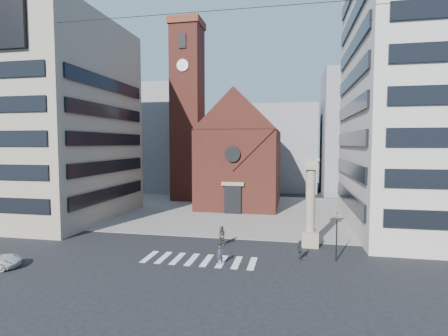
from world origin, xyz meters
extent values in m
plane|color=black|center=(0.00, 0.00, 0.00)|extent=(120.00, 120.00, 0.00)
cube|color=gray|center=(0.00, 19.00, 0.03)|extent=(46.00, 30.00, 0.05)
cube|color=maroon|center=(0.00, 25.00, 6.00)|extent=(12.00, 16.00, 12.00)
cube|color=brown|center=(0.00, 25.40, 12.00)|extent=(12.00, 15.40, 12.00)
cube|color=maroon|center=(0.00, 17.05, 12.00)|extent=(11.76, 0.50, 11.76)
cylinder|color=black|center=(0.00, 16.60, 8.50)|extent=(2.20, 0.30, 2.20)
cube|color=black|center=(0.00, 16.85, 2.00)|extent=(2.40, 0.30, 4.00)
cube|color=gray|center=(0.00, 16.80, 4.30)|extent=(3.20, 0.40, 0.50)
cube|color=maroon|center=(-10.00, 28.00, 15.00)|extent=(5.00, 5.00, 30.00)
cube|color=brown|center=(-10.00, 28.00, 30.60)|extent=(5.50, 5.50, 1.20)
cylinder|color=white|center=(-10.00, 25.40, 23.00)|extent=(2.00, 0.20, 2.00)
cube|color=black|center=(-10.00, 25.40, 27.00)|extent=(1.20, 0.20, 2.40)
cube|color=gray|center=(-24.00, 10.00, 13.00)|extent=(18.00, 20.00, 26.00)
cube|color=#B4ADA3|center=(24.00, 12.00, 16.00)|extent=(18.00, 22.00, 32.00)
cube|color=gray|center=(-20.00, 40.00, 11.00)|extent=(16.00, 14.00, 22.00)
cube|color=gray|center=(6.00, 45.00, 9.00)|extent=(14.00, 12.00, 18.00)
cube|color=gray|center=(22.00, 42.00, 12.00)|extent=(16.00, 14.00, 24.00)
cube|color=gray|center=(10.00, 3.00, 0.75)|extent=(1.60, 1.60, 1.50)
cylinder|color=gray|center=(10.00, 3.00, 4.50)|extent=(0.90, 0.90, 6.00)
cube|color=gray|center=(10.00, 3.00, 7.70)|extent=(1.30, 1.30, 0.40)
cube|color=gray|center=(10.00, 3.00, 8.10)|extent=(1.20, 0.50, 0.55)
sphere|color=gray|center=(10.55, 3.00, 8.35)|extent=(0.56, 0.56, 0.56)
cube|color=gray|center=(9.50, 3.00, 8.50)|extent=(0.25, 0.15, 0.35)
cylinder|color=black|center=(12.00, -1.00, 1.75)|extent=(0.12, 0.12, 3.50)
imported|color=black|center=(12.00, -1.00, 3.90)|extent=(0.13, 0.16, 0.80)
imported|color=#2C2838|center=(2.51, -3.72, 0.78)|extent=(0.64, 0.50, 1.56)
imported|color=#4C423D|center=(1.61, 1.44, 0.97)|extent=(1.13, 1.00, 1.95)
imported|color=#2B2C34|center=(9.00, -1.19, 0.84)|extent=(0.68, 1.06, 1.68)
imported|color=black|center=(-5.63, 18.23, 0.57)|extent=(0.79, 2.00, 1.03)
imported|color=black|center=(-3.88, 18.23, 0.62)|extent=(0.64, 1.93, 1.14)
imported|color=black|center=(-2.12, 18.23, 0.57)|extent=(0.79, 2.00, 1.03)
imported|color=black|center=(-0.37, 18.23, 0.62)|extent=(0.64, 1.93, 1.14)
imported|color=black|center=(1.39, 18.23, 0.57)|extent=(0.79, 2.00, 1.03)
imported|color=black|center=(3.14, 18.23, 0.62)|extent=(0.64, 1.93, 1.14)
camera|label=1|loc=(8.34, -31.27, 9.95)|focal=28.00mm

